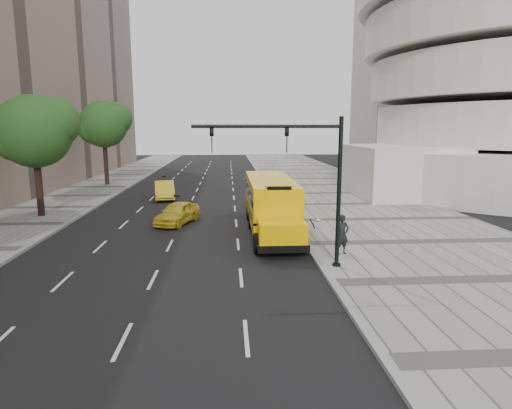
{
  "coord_description": "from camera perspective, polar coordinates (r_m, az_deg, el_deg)",
  "views": [
    {
      "loc": [
        2.04,
        -26.43,
        5.94
      ],
      "look_at": [
        3.5,
        -4.0,
        1.9
      ],
      "focal_mm": 30.0,
      "sensor_mm": 36.0,
      "label": 1
    }
  ],
  "objects": [
    {
      "name": "sidewalk_far",
      "position": [
        30.04,
        -29.39,
        -2.4
      ],
      "size": [
        6.0,
        140.0,
        0.15
      ],
      "primitive_type": "cube",
      "color": "gray",
      "rests_on": "ground"
    },
    {
      "name": "sidewalk_museum",
      "position": [
        28.84,
        16.57,
        -1.97
      ],
      "size": [
        12.0,
        140.0,
        0.15
      ],
      "primitive_type": "cube",
      "color": "gray",
      "rests_on": "ground"
    },
    {
      "name": "curb_far",
      "position": [
        28.87,
        -24.01,
        -2.43
      ],
      "size": [
        0.3,
        140.0,
        0.15
      ],
      "primitive_type": "cube",
      "color": "gray",
      "rests_on": "ground"
    },
    {
      "name": "taxi_far",
      "position": [
        36.99,
        -12.1,
        1.89
      ],
      "size": [
        2.31,
        4.7,
        1.48
      ],
      "primitive_type": "imported",
      "rotation": [
        0.0,
        0.0,
        0.17
      ],
      "color": "gold",
      "rests_on": "ground"
    },
    {
      "name": "taxi_near",
      "position": [
        27.2,
        -10.43,
        -1.12
      ],
      "size": [
        2.88,
        4.34,
        1.37
      ],
      "primitive_type": "imported",
      "rotation": [
        0.0,
        0.0,
        -0.34
      ],
      "color": "gold",
      "rests_on": "ground"
    },
    {
      "name": "tree_b",
      "position": [
        31.53,
        -27.33,
        8.73
      ],
      "size": [
        5.31,
        4.72,
        8.07
      ],
      "color": "black",
      "rests_on": "ground"
    },
    {
      "name": "school_bus",
      "position": [
        25.08,
        1.96,
        0.6
      ],
      "size": [
        2.96,
        11.56,
        3.19
      ],
      "color": "#FDBD00",
      "rests_on": "ground"
    },
    {
      "name": "ground",
      "position": [
        27.16,
        -7.95,
        -2.54
      ],
      "size": [
        140.0,
        140.0,
        0.0
      ],
      "primitive_type": "plane",
      "color": "black",
      "rests_on": "ground"
    },
    {
      "name": "guggenheim",
      "position": [
        53.14,
        28.66,
        17.26
      ],
      "size": [
        33.2,
        42.2,
        35.0
      ],
      "color": "white",
      "rests_on": "ground"
    },
    {
      "name": "traffic_signal",
      "position": [
        17.6,
        6.64,
        4.09
      ],
      "size": [
        6.18,
        0.36,
        6.4
      ],
      "color": "black",
      "rests_on": "ground"
    },
    {
      "name": "tree_c",
      "position": [
        46.56,
        -19.56,
        10.08
      ],
      "size": [
        5.27,
        4.69,
        8.63
      ],
      "color": "black",
      "rests_on": "ground"
    },
    {
      "name": "pedestrian",
      "position": [
        20.18,
        11.43,
        -3.94
      ],
      "size": [
        0.79,
        0.64,
        1.86
      ],
      "primitive_type": "imported",
      "rotation": [
        0.0,
        0.0,
        0.32
      ],
      "color": "black",
      "rests_on": "sidewalk_museum"
    },
    {
      "name": "curb_museum",
      "position": [
        27.36,
        4.69,
        -2.22
      ],
      "size": [
        0.3,
        140.0,
        0.15
      ],
      "primitive_type": "cube",
      "color": "gray",
      "rests_on": "ground"
    }
  ]
}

